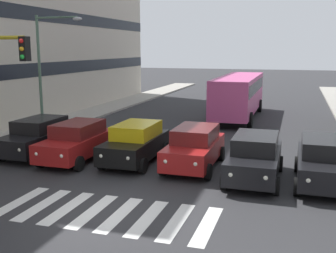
# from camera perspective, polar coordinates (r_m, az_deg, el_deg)

# --- Properties ---
(ground_plane) EXTENTS (180.00, 180.00, 0.00)m
(ground_plane) POSITION_cam_1_polar(r_m,az_deg,el_deg) (13.10, -8.49, -11.68)
(ground_plane) COLOR #2D2D30
(crosswalk_markings) EXTENTS (6.75, 2.80, 0.01)m
(crosswalk_markings) POSITION_cam_1_polar(r_m,az_deg,el_deg) (13.10, -8.49, -11.66)
(crosswalk_markings) COLOR silver
(crosswalk_markings) RESTS_ON ground_plane
(car_0) EXTENTS (2.02, 4.44, 1.72)m
(car_0) POSITION_cam_1_polar(r_m,az_deg,el_deg) (16.24, 20.67, -4.53)
(car_0) COLOR black
(car_0) RESTS_ON ground_plane
(car_1) EXTENTS (2.02, 4.44, 1.72)m
(car_1) POSITION_cam_1_polar(r_m,az_deg,el_deg) (16.13, 11.87, -4.16)
(car_1) COLOR black
(car_1) RESTS_ON ground_plane
(car_2) EXTENTS (2.02, 4.44, 1.72)m
(car_2) POSITION_cam_1_polar(r_m,az_deg,el_deg) (17.42, 3.68, -2.84)
(car_2) COLOR maroon
(car_2) RESTS_ON ground_plane
(car_3) EXTENTS (2.02, 4.44, 1.72)m
(car_3) POSITION_cam_1_polar(r_m,az_deg,el_deg) (18.24, -4.50, -2.23)
(car_3) COLOR black
(car_3) RESTS_ON ground_plane
(car_4) EXTENTS (2.02, 4.44, 1.72)m
(car_4) POSITION_cam_1_polar(r_m,az_deg,el_deg) (18.94, -12.44, -1.97)
(car_4) COLOR maroon
(car_4) RESTS_ON ground_plane
(car_5) EXTENTS (2.02, 4.44, 1.72)m
(car_5) POSITION_cam_1_polar(r_m,az_deg,el_deg) (20.41, -17.37, -1.30)
(car_5) COLOR black
(car_5) RESTS_ON ground_plane
(bus_behind_traffic) EXTENTS (2.78, 10.50, 3.00)m
(bus_behind_traffic) POSITION_cam_1_polar(r_m,az_deg,el_deg) (30.26, 9.73, 4.70)
(bus_behind_traffic) COLOR #DB5193
(bus_behind_traffic) RESTS_ON ground_plane
(street_lamp_right) EXTENTS (2.91, 0.28, 6.63)m
(street_lamp_right) POSITION_cam_1_polar(r_m,az_deg,el_deg) (24.64, -16.39, 8.64)
(street_lamp_right) COLOR #4C6B56
(street_lamp_right) RESTS_ON sidewalk_right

